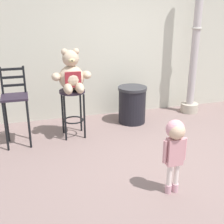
{
  "coord_description": "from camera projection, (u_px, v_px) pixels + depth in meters",
  "views": [
    {
      "loc": [
        -1.81,
        -3.17,
        2.02
      ],
      "look_at": [
        -0.74,
        0.42,
        0.67
      ],
      "focal_mm": 46.65,
      "sensor_mm": 36.0,
      "label": 1
    }
  ],
  "objects": [
    {
      "name": "teddy_bear",
      "position": [
        72.0,
        76.0,
        4.49
      ],
      "size": [
        0.62,
        0.55,
        0.65
      ],
      "color": "tan",
      "rests_on": "bar_stool_with_teddy"
    },
    {
      "name": "lamppost",
      "position": [
        194.0,
        56.0,
        5.58
      ],
      "size": [
        0.34,
        0.34,
        2.85
      ],
      "color": "#B3A694",
      "rests_on": "ground_plane"
    },
    {
      "name": "ground_plane",
      "position": [
        172.0,
        162.0,
        4.03
      ],
      "size": [
        24.0,
        24.0,
        0.0
      ],
      "primitive_type": "plane",
      "color": "#7C6561"
    },
    {
      "name": "bar_stool_with_teddy",
      "position": [
        73.0,
        103.0,
        4.68
      ],
      "size": [
        0.41,
        0.41,
        0.78
      ],
      "color": "#291F2D",
      "rests_on": "ground_plane"
    },
    {
      "name": "building_wall",
      "position": [
        121.0,
        33.0,
        5.56
      ],
      "size": [
        7.87,
        0.3,
        3.11
      ],
      "primitive_type": "cube",
      "color": "beige",
      "rests_on": "ground_plane"
    },
    {
      "name": "bar_chair_empty",
      "position": [
        15.0,
        102.0,
        4.34
      ],
      "size": [
        0.38,
        0.38,
        1.2
      ],
      "color": "#291F2D",
      "rests_on": "ground_plane"
    },
    {
      "name": "trash_bin",
      "position": [
        132.0,
        105.0,
        5.33
      ],
      "size": [
        0.52,
        0.52,
        0.67
      ],
      "color": "black",
      "rests_on": "ground_plane"
    },
    {
      "name": "child_walking",
      "position": [
        175.0,
        141.0,
        3.17
      ],
      "size": [
        0.28,
        0.22,
        0.89
      ],
      "rotation": [
        0.0,
        0.0,
        -2.96
      ],
      "color": "#CB95A4",
      "rests_on": "ground_plane"
    }
  ]
}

